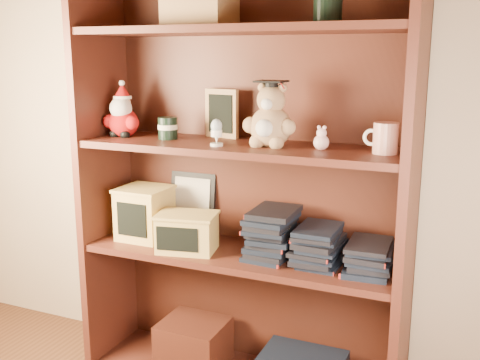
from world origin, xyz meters
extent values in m
cube|color=#C2AC8C|center=(0.00, 1.50, 1.25)|extent=(3.00, 0.04, 2.50)
cube|color=#4D2016|center=(-0.37, 1.30, 0.80)|extent=(0.03, 0.35, 1.60)
cube|color=#4D2016|center=(0.80, 1.30, 0.80)|extent=(0.03, 0.35, 1.60)
cube|color=#471E13|center=(0.22, 1.47, 0.80)|extent=(1.20, 0.02, 1.60)
cube|color=#4D2016|center=(0.22, 1.30, 1.34)|extent=(1.14, 0.33, 0.02)
cube|color=#471E13|center=(0.02, 1.30, 0.14)|extent=(0.25, 0.22, 0.18)
cube|color=#9E7547|center=(0.07, 1.30, 1.41)|extent=(0.22, 0.18, 0.12)
cylinder|color=black|center=(0.52, 1.30, 1.41)|extent=(0.09, 0.09, 0.11)
cube|color=#4D2016|center=(0.22, 1.30, 0.54)|extent=(1.14, 0.33, 0.02)
cube|color=#4D2016|center=(0.22, 1.30, 0.94)|extent=(1.14, 0.33, 0.02)
sphere|color=#A50F0F|center=(-0.27, 1.30, 1.00)|extent=(0.11, 0.11, 0.11)
sphere|color=#A50F0F|center=(-0.32, 1.29, 1.01)|extent=(0.05, 0.05, 0.05)
sphere|color=#A50F0F|center=(-0.22, 1.29, 1.01)|extent=(0.05, 0.05, 0.05)
sphere|color=black|center=(-0.29, 1.28, 0.96)|extent=(0.04, 0.04, 0.04)
sphere|color=black|center=(-0.24, 1.28, 0.96)|extent=(0.04, 0.04, 0.04)
sphere|color=white|center=(-0.27, 1.29, 1.06)|extent=(0.08, 0.08, 0.08)
sphere|color=#D8B293|center=(-0.27, 1.30, 1.08)|extent=(0.06, 0.06, 0.06)
cone|color=#A50F0F|center=(-0.27, 1.30, 1.12)|extent=(0.07, 0.07, 0.06)
sphere|color=white|center=(-0.27, 1.30, 1.15)|extent=(0.02, 0.02, 0.02)
cylinder|color=white|center=(-0.27, 1.30, 1.10)|extent=(0.07, 0.07, 0.01)
cylinder|color=black|center=(-0.07, 1.30, 0.99)|extent=(0.07, 0.07, 0.08)
cylinder|color=beige|center=(-0.07, 1.30, 1.00)|extent=(0.07, 0.07, 0.02)
cube|color=#9E7547|center=(0.09, 1.42, 1.04)|extent=(0.14, 0.05, 0.18)
cube|color=black|center=(0.09, 1.41, 1.04)|extent=(0.10, 0.02, 0.14)
cube|color=#9E7547|center=(0.09, 1.45, 0.97)|extent=(0.07, 0.07, 0.01)
cylinder|color=white|center=(0.16, 1.23, 0.96)|extent=(0.04, 0.04, 0.01)
cone|color=white|center=(0.16, 1.23, 0.97)|extent=(0.02, 0.02, 0.03)
cylinder|color=white|center=(0.16, 1.23, 0.99)|extent=(0.04, 0.04, 0.02)
ellipsoid|color=#A7BECB|center=(0.16, 1.23, 1.02)|extent=(0.04, 0.04, 0.05)
sphere|color=tan|center=(0.33, 1.30, 1.02)|extent=(0.14, 0.14, 0.14)
sphere|color=white|center=(0.33, 1.24, 1.02)|extent=(0.06, 0.06, 0.06)
sphere|color=tan|center=(0.27, 1.28, 1.02)|extent=(0.06, 0.06, 0.06)
sphere|color=tan|center=(0.40, 1.28, 1.02)|extent=(0.06, 0.06, 0.06)
sphere|color=tan|center=(0.30, 1.26, 0.97)|extent=(0.05, 0.05, 0.05)
sphere|color=tan|center=(0.37, 1.26, 0.97)|extent=(0.05, 0.05, 0.05)
sphere|color=tan|center=(0.33, 1.30, 1.11)|extent=(0.10, 0.10, 0.10)
sphere|color=white|center=(0.33, 1.26, 1.10)|extent=(0.04, 0.04, 0.04)
sphere|color=tan|center=(0.30, 1.32, 1.15)|extent=(0.03, 0.03, 0.03)
sphere|color=tan|center=(0.37, 1.32, 1.15)|extent=(0.03, 0.03, 0.03)
cylinder|color=black|center=(0.33, 1.30, 1.16)|extent=(0.04, 0.04, 0.02)
cube|color=black|center=(0.33, 1.30, 1.17)|extent=(0.10, 0.10, 0.01)
cylinder|color=#A50F0F|center=(0.38, 1.28, 1.16)|extent=(0.00, 0.05, 0.03)
sphere|color=beige|center=(0.51, 1.30, 0.97)|extent=(0.05, 0.05, 0.05)
sphere|color=beige|center=(0.51, 1.30, 1.00)|extent=(0.03, 0.03, 0.03)
sphere|color=beige|center=(0.50, 1.30, 1.02)|extent=(0.01, 0.01, 0.01)
sphere|color=beige|center=(0.52, 1.30, 1.02)|extent=(0.01, 0.01, 0.01)
cylinder|color=silver|center=(0.72, 1.30, 1.00)|extent=(0.08, 0.08, 0.10)
torus|color=white|center=(0.67, 1.30, 1.00)|extent=(0.06, 0.01, 0.06)
cube|color=black|center=(-0.05, 1.45, 0.67)|extent=(0.20, 0.05, 0.25)
cube|color=beige|center=(-0.05, 1.44, 0.67)|extent=(0.16, 0.03, 0.21)
cube|color=tan|center=(-0.19, 1.30, 0.65)|extent=(0.18, 0.18, 0.20)
cube|color=black|center=(-0.19, 1.21, 0.65)|extent=(0.13, 0.00, 0.13)
cube|color=tan|center=(-0.19, 1.30, 0.75)|extent=(0.19, 0.19, 0.01)
cube|color=tan|center=(0.04, 1.24, 0.62)|extent=(0.23, 0.18, 0.13)
cube|color=black|center=(0.04, 1.17, 0.62)|extent=(0.15, 0.04, 0.09)
cube|color=tan|center=(0.04, 1.24, 0.69)|extent=(0.24, 0.19, 0.01)
cube|color=black|center=(0.35, 1.30, 0.56)|extent=(0.14, 0.20, 0.02)
cube|color=black|center=(0.35, 1.30, 0.57)|extent=(0.14, 0.20, 0.02)
cube|color=black|center=(0.35, 1.30, 0.59)|extent=(0.14, 0.20, 0.02)
cube|color=black|center=(0.35, 1.30, 0.61)|extent=(0.14, 0.20, 0.02)
cube|color=black|center=(0.35, 1.30, 0.62)|extent=(0.14, 0.20, 0.02)
cube|color=black|center=(0.35, 1.30, 0.64)|extent=(0.14, 0.20, 0.02)
cube|color=black|center=(0.35, 1.30, 0.65)|extent=(0.14, 0.20, 0.02)
cube|color=black|center=(0.35, 1.30, 0.67)|extent=(0.14, 0.20, 0.02)
cube|color=black|center=(0.35, 1.30, 0.69)|extent=(0.14, 0.20, 0.02)
cube|color=black|center=(0.35, 1.30, 0.70)|extent=(0.14, 0.20, 0.02)
cube|color=black|center=(0.52, 1.30, 0.56)|extent=(0.14, 0.20, 0.02)
cube|color=black|center=(0.52, 1.30, 0.57)|extent=(0.14, 0.20, 0.02)
cube|color=black|center=(0.52, 1.30, 0.59)|extent=(0.14, 0.20, 0.02)
cube|color=black|center=(0.52, 1.30, 0.61)|extent=(0.14, 0.20, 0.02)
cube|color=black|center=(0.52, 1.30, 0.62)|extent=(0.14, 0.20, 0.02)
cube|color=black|center=(0.52, 1.30, 0.64)|extent=(0.14, 0.20, 0.02)
cube|color=black|center=(0.52, 1.30, 0.65)|extent=(0.14, 0.20, 0.02)
cube|color=black|center=(0.52, 1.30, 0.67)|extent=(0.14, 0.20, 0.02)
cube|color=black|center=(0.52, 1.30, 0.69)|extent=(0.14, 0.20, 0.02)
cube|color=black|center=(0.69, 1.30, 0.56)|extent=(0.14, 0.20, 0.02)
cube|color=black|center=(0.69, 1.30, 0.57)|extent=(0.14, 0.20, 0.02)
cube|color=black|center=(0.69, 1.30, 0.59)|extent=(0.14, 0.20, 0.02)
cube|color=black|center=(0.69, 1.30, 0.61)|extent=(0.14, 0.20, 0.02)
cube|color=black|center=(0.69, 1.30, 0.62)|extent=(0.14, 0.20, 0.02)
cube|color=black|center=(0.69, 1.30, 0.64)|extent=(0.14, 0.20, 0.02)
camera|label=1|loc=(1.00, -0.48, 1.25)|focal=42.00mm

